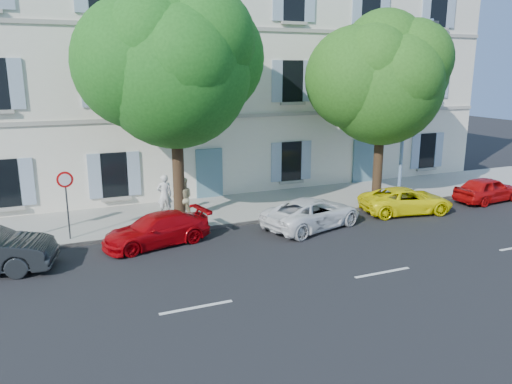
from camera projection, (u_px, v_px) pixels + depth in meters
name	position (u px, v px, depth m)	size (l,w,h in m)	color
ground	(318.00, 235.00, 19.09)	(90.00, 90.00, 0.00)	black
sidewalk	(270.00, 205.00, 23.05)	(36.00, 4.50, 0.15)	#A09E96
kerb	(291.00, 217.00, 21.11)	(36.00, 0.16, 0.16)	#9E998E
building	(226.00, 73.00, 26.78)	(28.00, 7.00, 12.00)	silver
car_red_coupe	(157.00, 230.00, 17.88)	(1.59, 3.91, 1.13)	#A7040A
car_white_coupe	(312.00, 213.00, 19.84)	(1.99, 4.31, 1.20)	white
car_yellow_supercar	(406.00, 200.00, 21.89)	(1.87, 4.06, 1.13)	#FFEF0A
car_red_hatchback	(487.00, 189.00, 23.74)	(1.43, 3.56, 1.21)	#B50B0B
tree_left	(175.00, 72.00, 19.12)	(5.93, 5.93, 9.19)	#3A2819
tree_right	(383.00, 85.00, 22.31)	(5.38, 5.38, 8.29)	#3A2819
road_sign	(66.00, 191.00, 17.74)	(0.58, 0.11, 2.50)	#383A3D
street_lamp	(407.00, 102.00, 22.75)	(0.25, 1.71, 8.08)	#7293BF
pedestrian_a	(165.00, 195.00, 20.96)	(0.64, 0.42, 1.75)	silver
pedestrian_b	(183.00, 198.00, 20.44)	(0.84, 0.66, 1.73)	#C8B580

